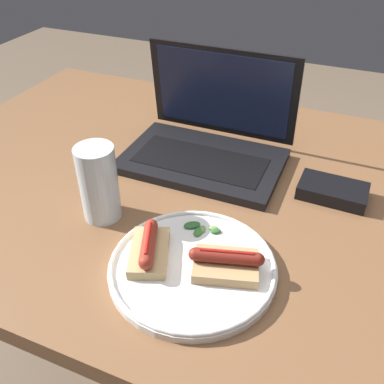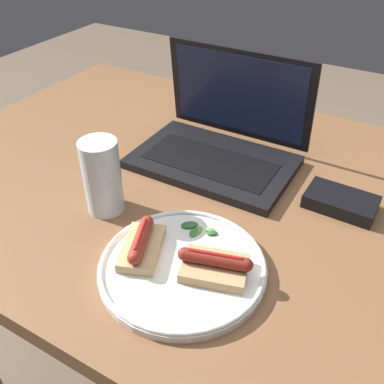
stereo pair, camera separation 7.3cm
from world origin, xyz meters
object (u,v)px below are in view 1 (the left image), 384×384
laptop (208,141)px  drinking_glass (99,183)px  external_drive (333,191)px  plate (193,267)px

laptop → drinking_glass: size_ratio=2.36×
laptop → drinking_glass: 0.28m
laptop → external_drive: laptop is taller
laptop → external_drive: bearing=-8.7°
laptop → external_drive: (0.27, -0.04, -0.03)m
plate → drinking_glass: (-0.20, 0.06, 0.06)m
laptop → drinking_glass: (-0.10, -0.26, 0.03)m
laptop → drinking_glass: laptop is taller
laptop → plate: 0.34m
plate → external_drive: external_drive is taller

